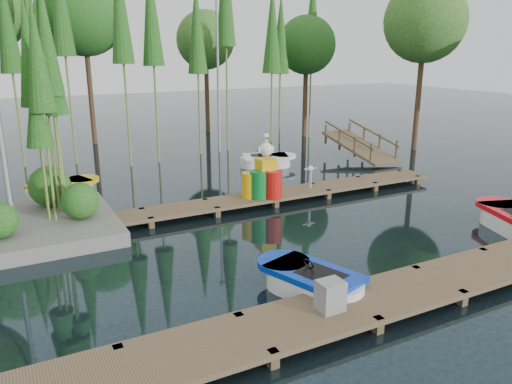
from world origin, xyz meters
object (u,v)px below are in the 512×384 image
yellow_barrel (250,185)px  drum_cluster (267,178)px  boat_yellow_far (62,190)px  utility_cabinet (330,296)px  boat_blue (311,283)px

yellow_barrel → drum_cluster: (0.54, -0.15, 0.19)m
boat_yellow_far → utility_cabinet: size_ratio=4.82×
boat_yellow_far → drum_cluster: size_ratio=1.35×
utility_cabinet → boat_blue: bearing=72.2°
boat_blue → utility_cabinet: 1.25m
boat_blue → boat_yellow_far: 10.33m
boat_yellow_far → drum_cluster: bearing=-34.1°
drum_cluster → boat_blue: bearing=-110.4°
boat_yellow_far → utility_cabinet: 11.30m
boat_yellow_far → yellow_barrel: size_ratio=3.40×
boat_yellow_far → yellow_barrel: 6.47m
boat_blue → boat_yellow_far: size_ratio=0.99×
drum_cluster → utility_cabinet: bearing=-109.9°
boat_yellow_far → boat_blue: bearing=-68.9°
boat_blue → boat_yellow_far: (-3.63, 9.67, 0.02)m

